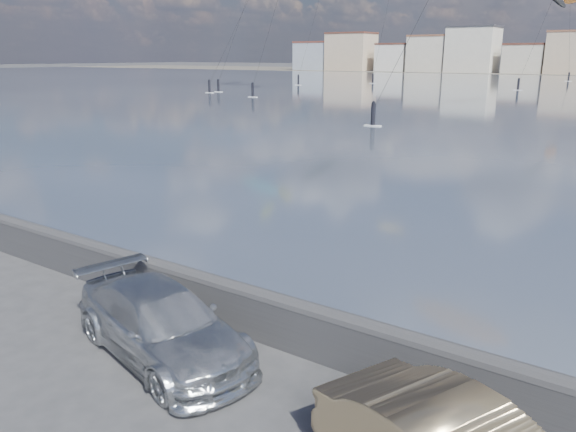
% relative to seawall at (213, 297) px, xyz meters
% --- Properties ---
extents(ground, '(700.00, 700.00, 0.00)m').
position_rel_seawall_xyz_m(ground, '(0.00, -2.70, -0.58)').
color(ground, '#333335').
rests_on(ground, ground).
extents(seawall, '(400.00, 0.36, 1.08)m').
position_rel_seawall_xyz_m(seawall, '(0.00, 0.00, 0.00)').
color(seawall, '#28282B').
rests_on(seawall, ground).
extents(car_silver, '(4.82, 2.89, 1.31)m').
position_rel_seawall_xyz_m(car_silver, '(0.12, -1.56, 0.07)').
color(car_silver, silver).
rests_on(car_silver, ground).
extents(kitesurfer_1, '(6.24, 18.15, 18.71)m').
position_rel_seawall_xyz_m(kitesurfer_1, '(-17.63, 143.45, 16.92)').
color(kitesurfer_1, orange).
rests_on(kitesurfer_1, ground).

